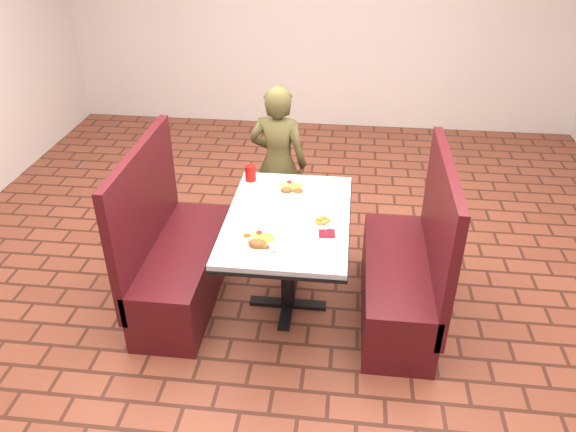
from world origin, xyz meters
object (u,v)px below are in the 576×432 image
object	(u,v)px
dining_table	(288,228)
diner_person	(278,163)
near_dinner_plate	(260,239)
plantain_plate	(323,222)
booth_bench_left	(176,260)
red_tumbler	(250,173)
booth_bench_right	(405,276)
far_dinner_plate	(291,187)

from	to	relation	value
dining_table	diner_person	distance (m)	1.00
near_dinner_plate	plantain_plate	distance (m)	0.45
diner_person	near_dinner_plate	size ratio (longest dim) A/B	5.12
booth_bench_left	diner_person	size ratio (longest dim) A/B	0.92
red_tumbler	booth_bench_right	bearing A→B (deg)	-22.73
diner_person	red_tumbler	distance (m)	0.55
dining_table	booth_bench_left	distance (m)	0.86
booth_bench_left	near_dinner_plate	bearing A→B (deg)	-26.75
booth_bench_right	far_dinner_plate	world-z (taller)	booth_bench_right
near_dinner_plate	red_tumbler	xyz separation A→B (m)	(-0.20, 0.81, 0.03)
booth_bench_right	far_dinner_plate	distance (m)	1.00
booth_bench_right	booth_bench_left	bearing A→B (deg)	180.00
booth_bench_right	near_dinner_plate	bearing A→B (deg)	-160.17
red_tumbler	far_dinner_plate	bearing A→B (deg)	-20.47
red_tumbler	plantain_plate	bearing A→B (deg)	-43.75
near_dinner_plate	red_tumbler	distance (m)	0.83
diner_person	near_dinner_plate	world-z (taller)	diner_person
booth_bench_left	red_tumbler	world-z (taller)	booth_bench_left
plantain_plate	red_tumbler	distance (m)	0.78
diner_person	plantain_plate	size ratio (longest dim) A/B	7.69
booth_bench_right	near_dinner_plate	world-z (taller)	booth_bench_right
dining_table	booth_bench_left	size ratio (longest dim) A/B	1.01
dining_table	diner_person	xyz separation A→B (m)	(-0.19, 0.98, -0.00)
booth_bench_right	plantain_plate	bearing A→B (deg)	-173.68
booth_bench_left	booth_bench_right	distance (m)	1.60
booth_bench_right	plantain_plate	distance (m)	0.72
diner_person	near_dinner_plate	xyz separation A→B (m)	(0.06, -1.31, 0.13)
booth_bench_left	red_tumbler	xyz separation A→B (m)	(0.47, 0.47, 0.48)
dining_table	plantain_plate	size ratio (longest dim) A/B	7.15
near_dinner_plate	far_dinner_plate	world-z (taller)	near_dinner_plate
near_dinner_plate	plantain_plate	bearing A→B (deg)	36.95
dining_table	booth_bench_right	xyz separation A→B (m)	(0.80, 0.00, -0.32)
booth_bench_right	diner_person	xyz separation A→B (m)	(-0.99, 0.98, 0.32)
booth_bench_right	plantain_plate	xyz separation A→B (m)	(-0.57, -0.06, 0.43)
far_dinner_plate	red_tumbler	size ratio (longest dim) A/B	2.19
diner_person	far_dinner_plate	size ratio (longest dim) A/B	5.18
near_dinner_plate	far_dinner_plate	xyz separation A→B (m)	(0.11, 0.69, -0.00)
booth_bench_left	far_dinner_plate	xyz separation A→B (m)	(0.78, 0.36, 0.44)
booth_bench_left	plantain_plate	world-z (taller)	booth_bench_left
diner_person	far_dinner_plate	bearing A→B (deg)	113.91
booth_bench_left	near_dinner_plate	world-z (taller)	booth_bench_left
diner_person	dining_table	bearing A→B (deg)	109.43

